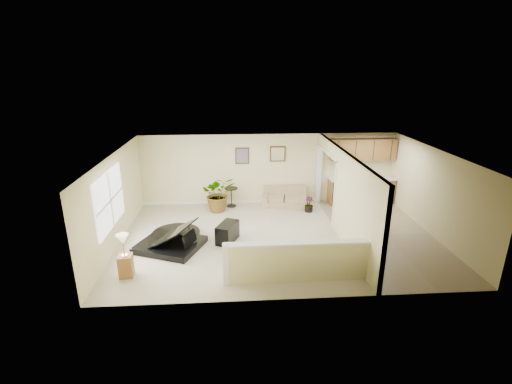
{
  "coord_description": "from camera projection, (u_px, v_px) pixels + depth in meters",
  "views": [
    {
      "loc": [
        -1.33,
        -9.69,
        4.7
      ],
      "look_at": [
        -0.64,
        0.4,
        1.28
      ],
      "focal_mm": 26.0,
      "sensor_mm": 36.0,
      "label": 1
    }
  ],
  "objects": [
    {
      "name": "wall_mirror",
      "position": [
        278.0,
        154.0,
        13.0
      ],
      "size": [
        0.55,
        0.04,
        0.55
      ],
      "color": "#3B2815",
      "rests_on": "back_wall"
    },
    {
      "name": "piano",
      "position": [
        168.0,
        224.0,
        10.09
      ],
      "size": [
        2.29,
        2.25,
        1.54
      ],
      "rotation": [
        0.0,
        0.0,
        -0.39
      ],
      "color": "black",
      "rests_on": "floor"
    },
    {
      "name": "left_window",
      "position": [
        109.0,
        200.0,
        9.52
      ],
      "size": [
        0.05,
        2.15,
        1.45
      ],
      "primitive_type": "cube",
      "color": "white",
      "rests_on": "left_wall"
    },
    {
      "name": "kitchen_cabinets",
      "position": [
        358.0,
        180.0,
        13.25
      ],
      "size": [
        2.36,
        0.65,
        2.33
      ],
      "color": "brown",
      "rests_on": "floor"
    },
    {
      "name": "floor",
      "position": [
        279.0,
        238.0,
        10.75
      ],
      "size": [
        9.0,
        9.0,
        0.0
      ],
      "primitive_type": "plane",
      "color": "#BDB593",
      "rests_on": "ground"
    },
    {
      "name": "interior_partition",
      "position": [
        340.0,
        194.0,
        10.71
      ],
      "size": [
        0.18,
        5.99,
        2.5
      ],
      "color": "beige",
      "rests_on": "floor"
    },
    {
      "name": "small_plant",
      "position": [
        309.0,
        205.0,
        12.61
      ],
      "size": [
        0.37,
        0.37,
        0.53
      ],
      "color": "black",
      "rests_on": "floor"
    },
    {
      "name": "front_wall",
      "position": [
        299.0,
        246.0,
        7.51
      ],
      "size": [
        9.0,
        0.04,
        2.5
      ],
      "primitive_type": "cube",
      "color": "beige",
      "rests_on": "floor"
    },
    {
      "name": "piano_bench",
      "position": [
        228.0,
        232.0,
        10.45
      ],
      "size": [
        0.7,
        0.9,
        0.54
      ],
      "primitive_type": "cube",
      "rotation": [
        0.0,
        0.0,
        -0.41
      ],
      "color": "black",
      "rests_on": "floor"
    },
    {
      "name": "back_wall",
      "position": [
        269.0,
        169.0,
        13.18
      ],
      "size": [
        9.0,
        0.04,
        2.5
      ],
      "primitive_type": "cube",
      "color": "beige",
      "rests_on": "floor"
    },
    {
      "name": "accent_table",
      "position": [
        231.0,
        195.0,
        13.02
      ],
      "size": [
        0.47,
        0.47,
        0.68
      ],
      "color": "black",
      "rests_on": "floor"
    },
    {
      "name": "right_wall",
      "position": [
        435.0,
        193.0,
        10.63
      ],
      "size": [
        0.04,
        6.0,
        2.5
      ],
      "primitive_type": "cube",
      "color": "beige",
      "rests_on": "floor"
    },
    {
      "name": "palm_plant",
      "position": [
        219.0,
        194.0,
        12.58
      ],
      "size": [
        1.25,
        1.12,
        1.23
      ],
      "color": "black",
      "rests_on": "floor"
    },
    {
      "name": "lamp_stand",
      "position": [
        125.0,
        259.0,
        8.63
      ],
      "size": [
        0.35,
        0.35,
        1.08
      ],
      "color": "brown",
      "rests_on": "floor"
    },
    {
      "name": "left_wall",
      "position": [
        115.0,
        201.0,
        10.06
      ],
      "size": [
        0.04,
        6.0,
        2.5
      ],
      "primitive_type": "cube",
      "color": "beige",
      "rests_on": "floor"
    },
    {
      "name": "kitchen_vinyl",
      "position": [
        385.0,
        234.0,
        10.95
      ],
      "size": [
        2.7,
        6.0,
        0.01
      ],
      "primitive_type": "cube",
      "color": "gray",
      "rests_on": "floor"
    },
    {
      "name": "pony_half_wall",
      "position": [
        295.0,
        261.0,
        8.41
      ],
      "size": [
        3.42,
        0.22,
        1.0
      ],
      "color": "beige",
      "rests_on": "floor"
    },
    {
      "name": "loveseat",
      "position": [
        284.0,
        196.0,
        13.19
      ],
      "size": [
        1.68,
        1.13,
        0.88
      ],
      "rotation": [
        0.0,
        0.0,
        -0.18
      ],
      "color": "tan",
      "rests_on": "floor"
    },
    {
      "name": "ceiling",
      "position": [
        281.0,
        153.0,
        9.94
      ],
      "size": [
        9.0,
        6.0,
        0.04
      ],
      "primitive_type": "cube",
      "color": "silver",
      "rests_on": "back_wall"
    },
    {
      "name": "wall_art_left",
      "position": [
        242.0,
        156.0,
        12.93
      ],
      "size": [
        0.48,
        0.04,
        0.58
      ],
      "color": "#3B2815",
      "rests_on": "back_wall"
    }
  ]
}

